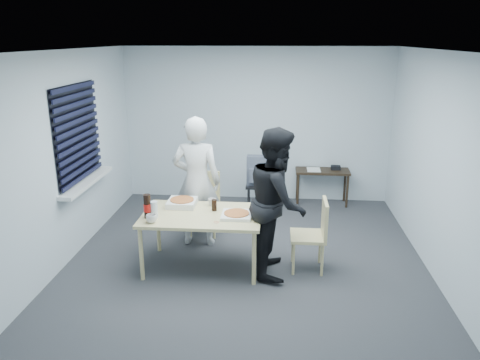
# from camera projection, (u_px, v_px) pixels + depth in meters

# --- Properties ---
(room) EXTENTS (5.00, 5.00, 5.00)m
(room) POSITION_uv_depth(u_px,v_px,m) (80.00, 141.00, 6.09)
(room) COLOR #333438
(room) RESTS_ON ground
(dining_table) EXTENTS (1.43, 0.91, 0.70)m
(dining_table) POSITION_uv_depth(u_px,v_px,m) (202.00, 219.00, 5.66)
(dining_table) COLOR #D0C088
(dining_table) RESTS_ON ground
(chair_far) EXTENTS (0.42, 0.42, 0.89)m
(chair_far) POSITION_uv_depth(u_px,v_px,m) (205.00, 198.00, 6.75)
(chair_far) COLOR #D0C088
(chair_far) RESTS_ON ground
(chair_right) EXTENTS (0.42, 0.42, 0.89)m
(chair_right) POSITION_uv_depth(u_px,v_px,m) (315.00, 230.00, 5.63)
(chair_right) COLOR #D0C088
(chair_right) RESTS_ON ground
(person_white) EXTENTS (0.65, 0.42, 1.77)m
(person_white) POSITION_uv_depth(u_px,v_px,m) (197.00, 182.00, 6.25)
(person_white) COLOR silver
(person_white) RESTS_ON ground
(person_black) EXTENTS (0.47, 0.86, 1.77)m
(person_black) POSITION_uv_depth(u_px,v_px,m) (277.00, 202.00, 5.50)
(person_black) COLOR black
(person_black) RESTS_ON ground
(side_table) EXTENTS (0.90, 0.40, 0.60)m
(side_table) POSITION_uv_depth(u_px,v_px,m) (322.00, 175.00, 7.88)
(side_table) COLOR #322417
(side_table) RESTS_ON ground
(stool) EXTENTS (0.35, 0.35, 0.49)m
(stool) POSITION_uv_depth(u_px,v_px,m) (257.00, 191.00, 7.49)
(stool) COLOR black
(stool) RESTS_ON ground
(backpack) EXTENTS (0.33, 0.24, 0.47)m
(backpack) POSITION_uv_depth(u_px,v_px,m) (257.00, 171.00, 7.38)
(backpack) COLOR slate
(backpack) RESTS_ON stool
(pizza_box_a) EXTENTS (0.35, 0.35, 0.09)m
(pizza_box_a) POSITION_uv_depth(u_px,v_px,m) (182.00, 203.00, 5.90)
(pizza_box_a) COLOR white
(pizza_box_a) RESTS_ON dining_table
(pizza_box_b) EXTENTS (0.35, 0.35, 0.05)m
(pizza_box_b) POSITION_uv_depth(u_px,v_px,m) (237.00, 215.00, 5.55)
(pizza_box_b) COLOR white
(pizza_box_b) RESTS_ON dining_table
(mug_a) EXTENTS (0.17, 0.17, 0.10)m
(mug_a) POSITION_uv_depth(u_px,v_px,m) (151.00, 219.00, 5.36)
(mug_a) COLOR silver
(mug_a) RESTS_ON dining_table
(mug_b) EXTENTS (0.10, 0.10, 0.09)m
(mug_b) POSITION_uv_depth(u_px,v_px,m) (212.00, 202.00, 5.91)
(mug_b) COLOR silver
(mug_b) RESTS_ON dining_table
(cola_glass) EXTENTS (0.08, 0.08, 0.14)m
(cola_glass) POSITION_uv_depth(u_px,v_px,m) (214.00, 205.00, 5.73)
(cola_glass) COLOR black
(cola_glass) RESTS_ON dining_table
(soda_bottle) EXTENTS (0.09, 0.09, 0.29)m
(soda_bottle) POSITION_uv_depth(u_px,v_px,m) (147.00, 207.00, 5.48)
(soda_bottle) COLOR black
(soda_bottle) RESTS_ON dining_table
(plastic_cups) EXTENTS (0.10, 0.10, 0.20)m
(plastic_cups) POSITION_uv_depth(u_px,v_px,m) (154.00, 209.00, 5.50)
(plastic_cups) COLOR silver
(plastic_cups) RESTS_ON dining_table
(rubber_band) EXTENTS (0.06, 0.06, 0.00)m
(rubber_band) POSITION_uv_depth(u_px,v_px,m) (216.00, 222.00, 5.39)
(rubber_band) COLOR red
(rubber_band) RESTS_ON dining_table
(papers) EXTENTS (0.32, 0.36, 0.00)m
(papers) POSITION_uv_depth(u_px,v_px,m) (314.00, 170.00, 7.87)
(papers) COLOR white
(papers) RESTS_ON side_table
(black_box) EXTENTS (0.18, 0.15, 0.07)m
(black_box) POSITION_uv_depth(u_px,v_px,m) (336.00, 168.00, 7.88)
(black_box) COLOR black
(black_box) RESTS_ON side_table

